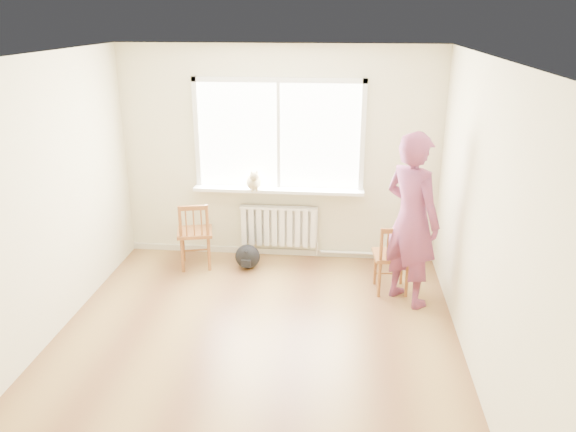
% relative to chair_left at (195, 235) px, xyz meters
% --- Properties ---
extents(floor, '(4.50, 4.50, 0.00)m').
position_rel_chair_left_xyz_m(floor, '(1.00, -1.73, -0.44)').
color(floor, olive).
rests_on(floor, ground).
extents(ceiling, '(4.50, 4.50, 0.00)m').
position_rel_chair_left_xyz_m(ceiling, '(1.00, -1.73, 2.26)').
color(ceiling, white).
rests_on(ceiling, back_wall).
extents(back_wall, '(4.00, 0.01, 2.70)m').
position_rel_chair_left_xyz_m(back_wall, '(1.00, 0.52, 0.91)').
color(back_wall, beige).
rests_on(back_wall, ground).
extents(window, '(2.12, 0.05, 1.42)m').
position_rel_chair_left_xyz_m(window, '(1.00, 0.49, 1.23)').
color(window, white).
rests_on(window, back_wall).
extents(windowsill, '(2.15, 0.22, 0.04)m').
position_rel_chair_left_xyz_m(windowsill, '(1.00, 0.41, 0.49)').
color(windowsill, white).
rests_on(windowsill, back_wall).
extents(radiator, '(1.00, 0.12, 0.55)m').
position_rel_chair_left_xyz_m(radiator, '(1.00, 0.42, 0.00)').
color(radiator, white).
rests_on(radiator, back_wall).
extents(heating_pipe, '(1.40, 0.04, 0.04)m').
position_rel_chair_left_xyz_m(heating_pipe, '(2.25, 0.46, -0.36)').
color(heating_pipe, silver).
rests_on(heating_pipe, back_wall).
extents(baseboard, '(4.00, 0.03, 0.08)m').
position_rel_chair_left_xyz_m(baseboard, '(1.00, 0.50, -0.40)').
color(baseboard, beige).
rests_on(baseboard, ground).
extents(chair_left, '(0.51, 0.50, 0.86)m').
position_rel_chair_left_xyz_m(chair_left, '(0.00, 0.00, 0.00)').
color(chair_left, '#96572B').
rests_on(chair_left, floor).
extents(chair_right, '(0.45, 0.43, 0.83)m').
position_rel_chair_left_xyz_m(chair_right, '(2.40, -0.43, -0.02)').
color(chair_right, '#96572B').
rests_on(chair_right, floor).
extents(person, '(0.81, 0.83, 1.92)m').
position_rel_chair_left_xyz_m(person, '(2.55, -0.61, 0.52)').
color(person, '#B93D50').
rests_on(person, floor).
extents(cat, '(0.24, 0.42, 0.28)m').
position_rel_chair_left_xyz_m(cat, '(0.70, 0.32, 0.63)').
color(cat, beige).
rests_on(cat, windowsill).
extents(backpack, '(0.34, 0.27, 0.31)m').
position_rel_chair_left_xyz_m(backpack, '(0.65, 0.04, -0.28)').
color(backpack, black).
rests_on(backpack, floor).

